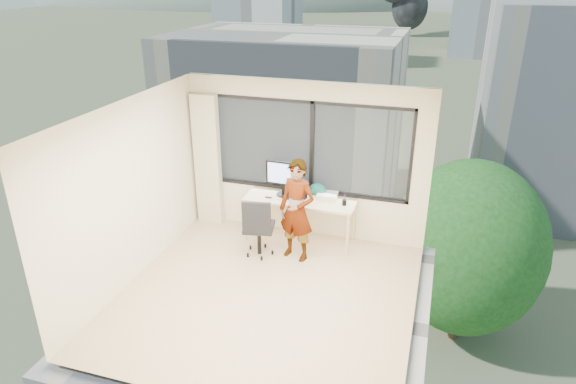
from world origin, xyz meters
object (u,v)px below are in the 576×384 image
at_px(monitor, 283,178).
at_px(handbag, 318,189).
at_px(laptop, 295,192).
at_px(game_console, 328,195).
at_px(desk, 300,220).
at_px(person, 297,210).
at_px(chair, 259,225).

xyz_separation_m(monitor, handbag, (0.54, 0.15, -0.19)).
distance_m(monitor, laptop, 0.29).
bearing_deg(game_console, desk, -156.34).
xyz_separation_m(person, handbag, (0.13, 0.76, 0.05)).
distance_m(person, monitor, 0.78).
height_order(person, game_console, person).
bearing_deg(desk, person, -79.27).
bearing_deg(game_console, handbag, 168.71).
bearing_deg(monitor, person, -53.59).
xyz_separation_m(desk, person, (0.10, -0.54, 0.43)).
xyz_separation_m(desk, laptop, (-0.09, 0.01, 0.49)).
height_order(chair, person, person).
bearing_deg(monitor, desk, -10.73).
relative_size(desk, monitor, 3.04).
bearing_deg(desk, monitor, 166.38).
bearing_deg(monitor, game_console, 11.99).
bearing_deg(game_console, chair, -138.54).
bearing_deg(laptop, desk, 12.89).
height_order(desk, chair, chair).
xyz_separation_m(desk, monitor, (-0.30, 0.07, 0.67)).
height_order(chair, monitor, monitor).
relative_size(chair, monitor, 1.71).
distance_m(chair, handbag, 1.17).
xyz_separation_m(person, game_console, (0.31, 0.73, -0.02)).
bearing_deg(laptop, chair, -104.88).
distance_m(monitor, game_console, 0.77).
xyz_separation_m(laptop, handbag, (0.33, 0.21, -0.01)).
relative_size(game_console, laptop, 0.85).
height_order(person, monitor, person).
relative_size(monitor, laptop, 1.61).
relative_size(desk, person, 1.12).
xyz_separation_m(monitor, game_console, (0.72, 0.11, -0.26)).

